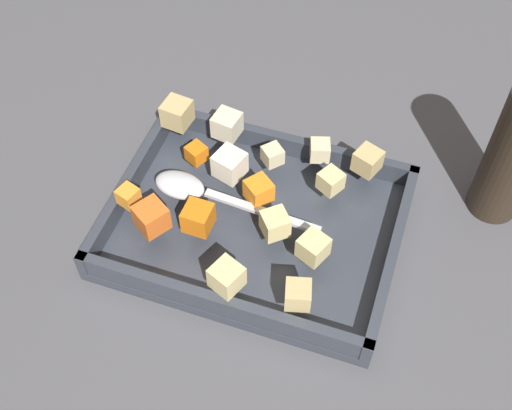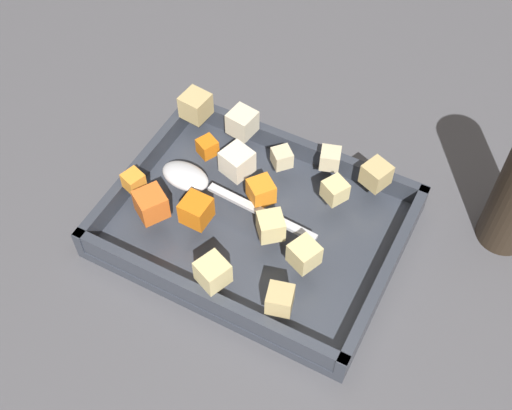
# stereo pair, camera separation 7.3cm
# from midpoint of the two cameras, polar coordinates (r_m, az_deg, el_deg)

# --- Properties ---
(ground_plane) EXTENTS (4.00, 4.00, 0.00)m
(ground_plane) POSITION_cam_midpoint_polar(r_m,az_deg,el_deg) (0.83, 1.60, -2.12)
(ground_plane) COLOR #4C4C51
(baking_dish) EXTENTS (0.35, 0.26, 0.04)m
(baking_dish) POSITION_cam_midpoint_polar(r_m,az_deg,el_deg) (0.82, 2.54, -1.91)
(baking_dish) COLOR #333842
(baking_dish) RESTS_ON ground_plane
(carrot_chunk_far_right) EXTENTS (0.03, 0.03, 0.02)m
(carrot_chunk_far_right) POSITION_cam_midpoint_polar(r_m,az_deg,el_deg) (0.84, -1.73, 4.86)
(carrot_chunk_far_right) COLOR orange
(carrot_chunk_far_right) RESTS_ON baking_dish
(carrot_chunk_corner_sw) EXTENTS (0.03, 0.03, 0.02)m
(carrot_chunk_corner_sw) POSITION_cam_midpoint_polar(r_m,az_deg,el_deg) (0.81, -7.96, 1.91)
(carrot_chunk_corner_sw) COLOR orange
(carrot_chunk_corner_sw) RESTS_ON baking_dish
(carrot_chunk_near_right) EXTENTS (0.03, 0.03, 0.03)m
(carrot_chunk_near_right) POSITION_cam_midpoint_polar(r_m,az_deg,el_deg) (0.77, -2.48, -0.63)
(carrot_chunk_near_right) COLOR orange
(carrot_chunk_near_right) RESTS_ON baking_dish
(carrot_chunk_far_left) EXTENTS (0.04, 0.04, 0.03)m
(carrot_chunk_far_left) POSITION_cam_midpoint_polar(r_m,az_deg,el_deg) (0.79, 3.06, 1.04)
(carrot_chunk_far_left) COLOR orange
(carrot_chunk_far_left) RESTS_ON baking_dish
(carrot_chunk_back_center) EXTENTS (0.05, 0.05, 0.03)m
(carrot_chunk_back_center) POSITION_cam_midpoint_polar(r_m,az_deg,el_deg) (0.78, -6.37, -0.10)
(carrot_chunk_back_center) COLOR orange
(carrot_chunk_back_center) RESTS_ON baking_dish
(potato_chunk_mid_left) EXTENTS (0.03, 0.03, 0.03)m
(potato_chunk_mid_left) POSITION_cam_midpoint_polar(r_m,az_deg,el_deg) (0.71, 5.01, -8.25)
(potato_chunk_mid_left) COLOR tan
(potato_chunk_mid_left) RESTS_ON baking_dish
(potato_chunk_center) EXTENTS (0.04, 0.04, 0.03)m
(potato_chunk_center) POSITION_cam_midpoint_polar(r_m,az_deg,el_deg) (0.76, 4.00, -1.98)
(potato_chunk_center) COLOR #E0CC89
(potato_chunk_center) RESTS_ON baking_dish
(potato_chunk_corner_se) EXTENTS (0.03, 0.03, 0.02)m
(potato_chunk_corner_se) POSITION_cam_midpoint_polar(r_m,az_deg,el_deg) (0.83, 4.74, 3.93)
(potato_chunk_corner_se) COLOR beige
(potato_chunk_corner_se) RESTS_ON baking_dish
(potato_chunk_rim_edge) EXTENTS (0.03, 0.03, 0.03)m
(potato_chunk_rim_edge) POSITION_cam_midpoint_polar(r_m,az_deg,el_deg) (0.80, 9.36, 1.10)
(potato_chunk_rim_edge) COLOR #E0CC89
(potato_chunk_rim_edge) RESTS_ON baking_dish
(potato_chunk_heap_top) EXTENTS (0.04, 0.04, 0.03)m
(potato_chunk_heap_top) POSITION_cam_midpoint_polar(r_m,az_deg,el_deg) (0.74, 6.95, -4.40)
(potato_chunk_heap_top) COLOR #E0CC89
(potato_chunk_heap_top) RESTS_ON baking_dish
(potato_chunk_corner_nw) EXTENTS (0.04, 0.04, 0.03)m
(potato_chunk_corner_nw) POSITION_cam_midpoint_polar(r_m,az_deg,el_deg) (0.88, -2.84, 8.38)
(potato_chunk_corner_nw) COLOR tan
(potato_chunk_corner_nw) RESTS_ON baking_dish
(potato_chunk_front_center) EXTENTS (0.04, 0.04, 0.03)m
(potato_chunk_front_center) POSITION_cam_midpoint_polar(r_m,az_deg,el_deg) (0.73, -0.87, -5.98)
(potato_chunk_front_center) COLOR #E0CC89
(potato_chunk_front_center) RESTS_ON baking_dish
(potato_chunk_corner_ne) EXTENTS (0.04, 0.04, 0.03)m
(potato_chunk_corner_ne) POSITION_cam_midpoint_polar(r_m,az_deg,el_deg) (0.83, 12.77, 2.42)
(potato_chunk_corner_ne) COLOR tan
(potato_chunk_corner_ne) RESTS_ON baking_dish
(potato_chunk_near_spoon) EXTENTS (0.03, 0.03, 0.02)m
(potato_chunk_near_spoon) POSITION_cam_midpoint_polar(r_m,az_deg,el_deg) (0.84, 8.87, 3.84)
(potato_chunk_near_spoon) COLOR beige
(potato_chunk_near_spoon) RESTS_ON baking_dish
(parsnip_chunk_heap_side) EXTENTS (0.04, 0.04, 0.03)m
(parsnip_chunk_heap_side) POSITION_cam_midpoint_polar(r_m,az_deg,el_deg) (0.82, 0.92, 3.57)
(parsnip_chunk_heap_side) COLOR silver
(parsnip_chunk_heap_side) RESTS_ON baking_dish
(parsnip_chunk_near_left) EXTENTS (0.04, 0.04, 0.03)m
(parsnip_chunk_near_left) POSITION_cam_midpoint_polar(r_m,az_deg,el_deg) (0.86, 1.23, 6.96)
(parsnip_chunk_near_left) COLOR beige
(parsnip_chunk_near_left) RESTS_ON baking_dish
(serving_spoon) EXTENTS (0.21, 0.04, 0.02)m
(serving_spoon) POSITION_cam_midpoint_polar(r_m,az_deg,el_deg) (0.81, -2.62, 2.07)
(serving_spoon) COLOR silver
(serving_spoon) RESTS_ON baking_dish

